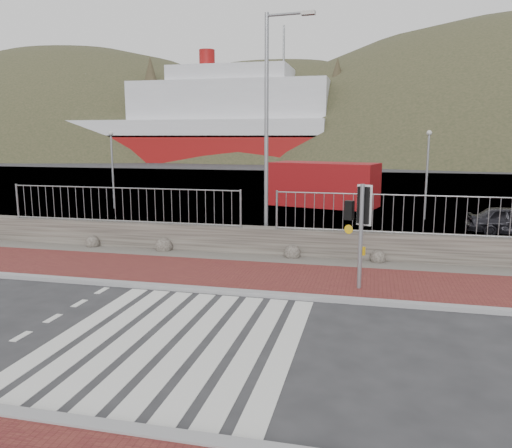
% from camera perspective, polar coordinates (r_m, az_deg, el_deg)
% --- Properties ---
extents(ground, '(220.00, 220.00, 0.00)m').
position_cam_1_polar(ground, '(9.89, -9.20, -13.02)').
color(ground, '#28282B').
rests_on(ground, ground).
extents(sidewalk_far, '(40.00, 3.00, 0.08)m').
position_cam_1_polar(sidewalk_far, '(13.90, -2.15, -5.90)').
color(sidewalk_far, maroon).
rests_on(sidewalk_far, ground).
extents(kerb_near, '(40.00, 0.25, 0.12)m').
position_cam_1_polar(kerb_near, '(7.48, -18.54, -21.01)').
color(kerb_near, gray).
rests_on(kerb_near, ground).
extents(kerb_far, '(40.00, 0.25, 0.12)m').
position_cam_1_polar(kerb_far, '(12.52, -3.97, -7.67)').
color(kerb_far, gray).
rests_on(kerb_far, ground).
extents(zebra_crossing, '(4.62, 5.60, 0.01)m').
position_cam_1_polar(zebra_crossing, '(9.88, -9.20, -12.98)').
color(zebra_crossing, silver).
rests_on(zebra_crossing, ground).
extents(gravel_strip, '(40.00, 1.50, 0.06)m').
position_cam_1_polar(gravel_strip, '(15.78, -0.24, -4.00)').
color(gravel_strip, '#59544C').
rests_on(gravel_strip, ground).
extents(stone_wall, '(40.00, 0.60, 0.90)m').
position_cam_1_polar(stone_wall, '(16.44, 0.41, -1.93)').
color(stone_wall, '#433D37').
rests_on(stone_wall, ground).
extents(railing, '(18.07, 0.07, 1.22)m').
position_cam_1_polar(railing, '(16.07, 0.29, 2.75)').
color(railing, gray).
rests_on(railing, stone_wall).
extents(quay, '(120.00, 40.00, 0.50)m').
position_cam_1_polar(quay, '(36.67, 7.52, 3.87)').
color(quay, '#4C4C4F').
rests_on(quay, ground).
extents(water, '(220.00, 50.00, 0.05)m').
position_cam_1_polar(water, '(71.49, 10.33, 6.73)').
color(water, '#3F4C54').
rests_on(water, ground).
extents(ferry, '(50.00, 16.00, 20.00)m').
position_cam_1_polar(ferry, '(81.35, -7.29, 10.96)').
color(ferry, maroon).
rests_on(ferry, ground).
extents(hills_backdrop, '(254.00, 90.00, 100.00)m').
position_cam_1_polar(hills_backdrop, '(100.03, 14.54, -5.96)').
color(hills_backdrop, '#2D321E').
rests_on(hills_backdrop, ground).
extents(traffic_signal_far, '(0.66, 0.44, 2.70)m').
position_cam_1_polar(traffic_signal_far, '(12.53, 11.82, 1.10)').
color(traffic_signal_far, gray).
rests_on(traffic_signal_far, ground).
extents(streetlight, '(1.64, 0.33, 7.75)m').
position_cam_1_polar(streetlight, '(16.83, 1.64, 11.74)').
color(streetlight, gray).
rests_on(streetlight, ground).
extents(shipping_container, '(6.22, 3.82, 2.41)m').
position_cam_1_polar(shipping_container, '(28.15, 7.78, 4.51)').
color(shipping_container, maroon).
rests_on(shipping_container, ground).
extents(car_a, '(3.36, 1.37, 1.14)m').
position_cam_1_polar(car_a, '(22.07, 27.25, 0.34)').
color(car_a, black).
rests_on(car_a, ground).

